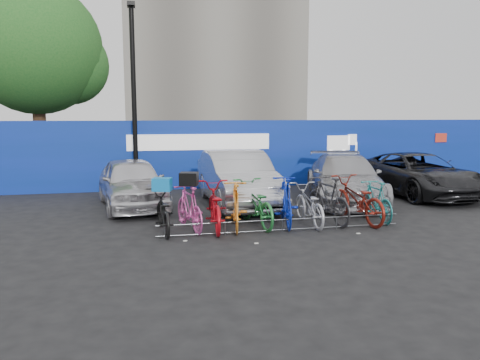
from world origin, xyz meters
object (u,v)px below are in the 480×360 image
object	(u,v)px
bike_6	(309,205)
lamppost	(134,94)
car_2	(345,178)
bike_2	(214,206)
bike_rack	(282,225)
bike_1	(189,208)
tree	(42,52)
bike_9	(376,201)
bike_4	(255,204)
car_1	(237,179)
bike_3	(236,206)
bike_7	(328,200)
bike_0	(163,212)
car_0	(132,183)
car_3	(418,174)
bike_5	(286,201)
bike_8	(357,200)

from	to	relation	value
bike_6	lamppost	bearing A→B (deg)	-53.59
car_2	bike_2	distance (m)	5.15
bike_rack	bike_1	world-z (taller)	bike_1
tree	bike_9	xyz separation A→B (m)	(9.36, -10.06, -4.57)
tree	bike_4	size ratio (longest dim) A/B	3.84
car_1	bike_9	size ratio (longest dim) A/B	2.85
bike_2	bike_rack	bearing A→B (deg)	163.31
bike_3	bike_7	world-z (taller)	bike_7
bike_0	car_2	bearing A→B (deg)	-158.17
car_0	bike_1	world-z (taller)	car_0
bike_1	tree	bearing A→B (deg)	-76.86
car_2	bike_9	bearing A→B (deg)	-82.67
car_1	bike_7	xyz separation A→B (m)	(1.67, -2.65, -0.21)
tree	bike_rack	world-z (taller)	tree
car_1	car_3	distance (m)	6.09
car_1	bike_6	bearing A→B (deg)	-68.54
tree	bike_5	xyz separation A→B (m)	(7.04, -10.07, -4.49)
bike_3	bike_4	size ratio (longest dim) A/B	0.90
bike_4	bike_5	bearing A→B (deg)	163.50
car_3	bike_6	bearing A→B (deg)	-148.69
bike_4	bike_9	distance (m)	3.04
bike_1	bike_7	distance (m)	3.34
bike_4	bike_6	bearing A→B (deg)	164.85
car_3	bike_1	xyz separation A→B (m)	(-7.74, -3.08, -0.17)
car_2	bike_7	size ratio (longest dim) A/B	2.54
car_1	bike_6	distance (m)	2.97
bike_3	bike_9	size ratio (longest dim) A/B	1.10
car_2	bike_0	size ratio (longest dim) A/B	2.69
car_3	bike_8	xyz separation A→B (m)	(-3.68, -3.16, -0.13)
car_2	bike_2	world-z (taller)	car_2
tree	bike_2	world-z (taller)	tree
bike_rack	bike_7	world-z (taller)	bike_7
bike_2	bike_9	distance (m)	4.03
bike_5	bike_1	bearing A→B (deg)	10.11
bike_1	bike_2	world-z (taller)	bike_2
bike_5	car_3	bearing A→B (deg)	-139.75
bike_0	bike_6	bearing A→B (deg)	176.34
bike_rack	bike_2	size ratio (longest dim) A/B	2.74
car_2	car_1	bearing A→B (deg)	-165.18
bike_1	bike_7	world-z (taller)	bike_7
bike_0	bike_3	xyz separation A→B (m)	(1.65, -0.02, 0.07)
bike_2	bike_5	distance (m)	1.71
bike_rack	bike_8	distance (m)	2.15
bike_4	bike_9	size ratio (longest dim) A/B	1.22
bike_3	bike_7	bearing A→B (deg)	-167.40
bike_1	bike_0	bearing A→B (deg)	-2.72
bike_1	bike_3	size ratio (longest dim) A/B	0.94
bike_5	bike_6	distance (m)	0.57
bike_rack	bike_6	distance (m)	1.03
bike_6	bike_7	distance (m)	0.53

